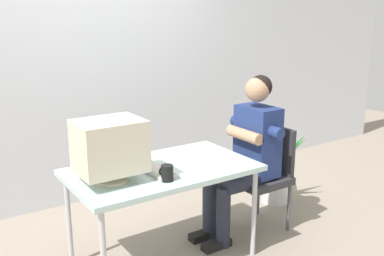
{
  "coord_description": "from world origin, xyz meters",
  "views": [
    {
      "loc": [
        -1.42,
        -2.5,
        1.75
      ],
      "look_at": [
        0.25,
        0.0,
        0.97
      ],
      "focal_mm": 40.55,
      "sensor_mm": 36.0,
      "label": 1
    }
  ],
  "objects_px": {
    "keyboard": "(154,169)",
    "desk": "(162,174)",
    "potted_plant": "(276,169)",
    "desk_mug": "(167,173)",
    "crt_monitor": "(110,147)",
    "person_seated": "(247,151)",
    "office_chair": "(264,171)"
  },
  "relations": [
    {
      "from": "keyboard",
      "to": "desk",
      "type": "bearing_deg",
      "value": 22.79
    },
    {
      "from": "potted_plant",
      "to": "desk_mug",
      "type": "height_order",
      "value": "desk_mug"
    },
    {
      "from": "crt_monitor",
      "to": "keyboard",
      "type": "relative_size",
      "value": 1.02
    },
    {
      "from": "keyboard",
      "to": "person_seated",
      "type": "bearing_deg",
      "value": 2.2
    },
    {
      "from": "desk",
      "to": "person_seated",
      "type": "height_order",
      "value": "person_seated"
    },
    {
      "from": "crt_monitor",
      "to": "desk_mug",
      "type": "relative_size",
      "value": 4.04
    },
    {
      "from": "keyboard",
      "to": "person_seated",
      "type": "distance_m",
      "value": 0.86
    },
    {
      "from": "office_chair",
      "to": "person_seated",
      "type": "relative_size",
      "value": 0.66
    },
    {
      "from": "crt_monitor",
      "to": "desk",
      "type": "bearing_deg",
      "value": 6.84
    },
    {
      "from": "person_seated",
      "to": "desk_mug",
      "type": "height_order",
      "value": "person_seated"
    },
    {
      "from": "desk",
      "to": "crt_monitor",
      "type": "xyz_separation_m",
      "value": [
        -0.4,
        -0.05,
        0.28
      ]
    },
    {
      "from": "crt_monitor",
      "to": "keyboard",
      "type": "bearing_deg",
      "value": 2.5
    },
    {
      "from": "desk",
      "to": "crt_monitor",
      "type": "bearing_deg",
      "value": -173.16
    },
    {
      "from": "crt_monitor",
      "to": "potted_plant",
      "type": "relative_size",
      "value": 0.58
    },
    {
      "from": "office_chair",
      "to": "desk_mug",
      "type": "bearing_deg",
      "value": -167.75
    },
    {
      "from": "desk",
      "to": "potted_plant",
      "type": "distance_m",
      "value": 1.49
    },
    {
      "from": "desk",
      "to": "crt_monitor",
      "type": "distance_m",
      "value": 0.49
    },
    {
      "from": "person_seated",
      "to": "office_chair",
      "type": "bearing_deg",
      "value": -0.0
    },
    {
      "from": "keyboard",
      "to": "desk_mug",
      "type": "distance_m",
      "value": 0.2
    },
    {
      "from": "office_chair",
      "to": "keyboard",
      "type": "bearing_deg",
      "value": -178.2
    },
    {
      "from": "crt_monitor",
      "to": "potted_plant",
      "type": "distance_m",
      "value": 1.95
    },
    {
      "from": "office_chair",
      "to": "potted_plant",
      "type": "xyz_separation_m",
      "value": [
        0.45,
        0.3,
        -0.16
      ]
    },
    {
      "from": "person_seated",
      "to": "desk_mug",
      "type": "xyz_separation_m",
      "value": [
        -0.88,
        -0.23,
        0.07
      ]
    },
    {
      "from": "office_chair",
      "to": "desk_mug",
      "type": "relative_size",
      "value": 8.22
    },
    {
      "from": "office_chair",
      "to": "person_seated",
      "type": "height_order",
      "value": "person_seated"
    },
    {
      "from": "potted_plant",
      "to": "crt_monitor",
      "type": "bearing_deg",
      "value": -169.21
    },
    {
      "from": "desk",
      "to": "desk_mug",
      "type": "relative_size",
      "value": 12.34
    },
    {
      "from": "desk",
      "to": "potted_plant",
      "type": "xyz_separation_m",
      "value": [
        1.42,
        0.3,
        -0.34
      ]
    },
    {
      "from": "crt_monitor",
      "to": "potted_plant",
      "type": "height_order",
      "value": "crt_monitor"
    },
    {
      "from": "office_chair",
      "to": "potted_plant",
      "type": "height_order",
      "value": "office_chair"
    },
    {
      "from": "keyboard",
      "to": "potted_plant",
      "type": "height_order",
      "value": "keyboard"
    },
    {
      "from": "desk",
      "to": "office_chair",
      "type": "distance_m",
      "value": 0.99
    }
  ]
}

